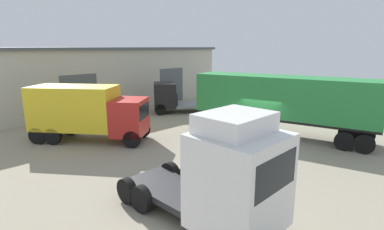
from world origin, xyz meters
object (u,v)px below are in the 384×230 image
container_trailer_green (283,98)px  gravel_pile (300,100)px  tractor_unit_white (227,178)px  flatbed_truck_black (177,98)px  box_truck_red (87,111)px

container_trailer_green → gravel_pile: bearing=-84.9°
tractor_unit_white → flatbed_truck_black: tractor_unit_white is taller
flatbed_truck_black → container_trailer_green: bearing=127.1°
tractor_unit_white → box_truck_red: tractor_unit_white is taller
tractor_unit_white → flatbed_truck_black: bearing=141.7°
box_truck_red → container_trailer_green: bearing=12.0°
container_trailer_green → flatbed_truck_black: (0.09, 10.41, -1.25)m
gravel_pile → container_trailer_green: bearing=-161.1°
tractor_unit_white → container_trailer_green: bearing=109.9°
container_trailer_green → box_truck_red: size_ratio=1.67×
box_truck_red → flatbed_truck_black: bearing=65.4°
tractor_unit_white → gravel_pile: 22.18m
box_truck_red → gravel_pile: box_truck_red is taller
box_truck_red → gravel_pile: 19.98m
box_truck_red → flatbed_truck_black: box_truck_red is taller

